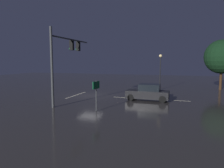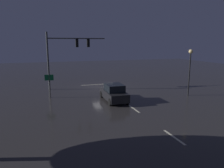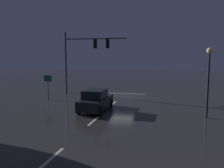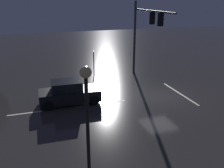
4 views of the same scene
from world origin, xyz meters
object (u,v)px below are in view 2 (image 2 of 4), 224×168
traffic_signal_assembly (66,50)px  car_approaching (114,93)px  street_lamp_left_kerb (190,63)px  route_sign (49,81)px

traffic_signal_assembly → car_approaching: (-3.64, 7.46, -3.98)m
car_approaching → traffic_signal_assembly: bearing=-64.0°
traffic_signal_assembly → street_lamp_left_kerb: traffic_signal_assembly is taller
street_lamp_left_kerb → route_sign: bearing=-14.7°
traffic_signal_assembly → car_approaching: bearing=116.0°
traffic_signal_assembly → route_sign: bearing=60.5°
traffic_signal_assembly → car_approaching: 9.21m
traffic_signal_assembly → car_approaching: traffic_signal_assembly is taller
street_lamp_left_kerb → route_sign: size_ratio=2.01×
car_approaching → route_sign: size_ratio=1.77×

